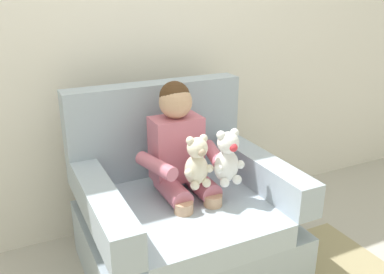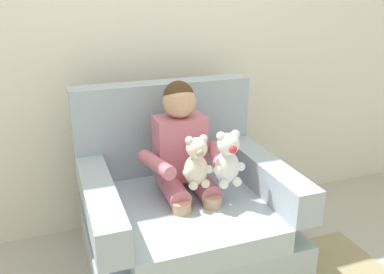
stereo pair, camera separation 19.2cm
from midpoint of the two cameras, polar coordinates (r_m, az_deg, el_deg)
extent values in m
plane|color=#ADA89E|center=(2.35, 1.56, -18.19)|extent=(8.00, 8.00, 0.00)
cube|color=silver|center=(2.47, -4.04, 16.51)|extent=(6.00, 0.10, 2.60)
cube|color=#9EADBC|center=(2.25, 1.60, -14.95)|extent=(1.01, 0.91, 0.32)
cube|color=#A6B6C6|center=(2.07, 2.39, -10.98)|extent=(0.73, 0.77, 0.12)
cube|color=#9EADBC|center=(2.32, -1.73, 1.37)|extent=(1.01, 0.14, 0.53)
cube|color=#9EADBC|center=(1.90, -9.89, -9.38)|extent=(0.14, 0.77, 0.17)
cube|color=#9EADBC|center=(2.19, 13.03, -5.42)|extent=(0.14, 0.77, 0.17)
cube|color=#C66B7F|center=(2.13, 0.85, -1.56)|extent=(0.26, 0.16, 0.34)
sphere|color=tan|center=(2.05, 0.89, 4.97)|extent=(0.17, 0.17, 0.17)
sphere|color=#472D19|center=(2.05, 0.79, 5.73)|extent=(0.16, 0.16, 0.16)
cylinder|color=#C66B7F|center=(2.06, 0.02, -7.50)|extent=(0.11, 0.26, 0.11)
cylinder|color=tan|center=(2.03, 1.31, -12.85)|extent=(0.09, 0.09, 0.30)
cylinder|color=#C66B7F|center=(2.12, 4.13, -6.79)|extent=(0.11, 0.26, 0.11)
cylinder|color=tan|center=(2.09, 5.50, -11.98)|extent=(0.09, 0.09, 0.30)
cylinder|color=#C66B7F|center=(1.98, -2.25, -3.90)|extent=(0.13, 0.27, 0.07)
cylinder|color=#C66B7F|center=(2.09, 6.13, -2.65)|extent=(0.13, 0.27, 0.07)
ellipsoid|color=white|center=(1.99, 7.66, -4.31)|extent=(0.13, 0.11, 0.17)
sphere|color=white|center=(1.93, 7.98, -1.05)|extent=(0.11, 0.11, 0.11)
sphere|color=#DB333D|center=(1.90, 8.64, -1.77)|extent=(0.04, 0.04, 0.04)
sphere|color=white|center=(1.91, 6.96, 0.07)|extent=(0.04, 0.04, 0.04)
sphere|color=white|center=(1.94, 6.52, -4.73)|extent=(0.04, 0.04, 0.04)
sphere|color=white|center=(1.97, 7.31, -6.64)|extent=(0.05, 0.05, 0.05)
sphere|color=white|center=(1.94, 8.95, 0.33)|extent=(0.04, 0.04, 0.04)
sphere|color=white|center=(1.99, 9.64, -4.19)|extent=(0.04, 0.04, 0.04)
sphere|color=white|center=(2.00, 9.11, -6.30)|extent=(0.05, 0.05, 0.05)
ellipsoid|color=silver|center=(1.96, 3.35, -4.71)|extent=(0.12, 0.10, 0.16)
sphere|color=silver|center=(1.91, 3.54, -1.61)|extent=(0.10, 0.10, 0.10)
sphere|color=tan|center=(1.87, 4.09, -2.31)|extent=(0.04, 0.04, 0.04)
sphere|color=silver|center=(1.88, 2.53, -0.56)|extent=(0.04, 0.04, 0.04)
sphere|color=silver|center=(1.91, 2.15, -5.10)|extent=(0.04, 0.04, 0.04)
sphere|color=silver|center=(1.94, 2.95, -6.92)|extent=(0.04, 0.04, 0.04)
sphere|color=silver|center=(1.91, 4.48, -0.30)|extent=(0.04, 0.04, 0.04)
sphere|color=silver|center=(1.96, 5.23, -4.60)|extent=(0.04, 0.04, 0.04)
sphere|color=silver|center=(1.96, 4.73, -6.61)|extent=(0.04, 0.04, 0.04)
camera|label=1|loc=(0.10, -87.14, 1.06)|focal=37.95mm
camera|label=2|loc=(0.10, 92.86, -1.06)|focal=37.95mm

